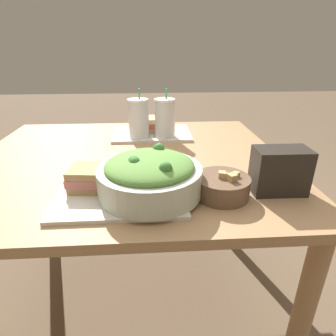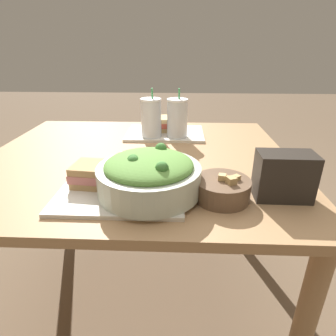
# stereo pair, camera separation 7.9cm
# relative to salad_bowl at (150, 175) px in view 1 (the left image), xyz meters

# --- Properties ---
(ground_plane) EXTENTS (12.00, 12.00, 0.00)m
(ground_plane) POSITION_rel_salad_bowl_xyz_m (-0.08, 0.30, -0.79)
(ground_plane) COLOR brown
(dining_table) EXTENTS (1.17, 1.02, 0.72)m
(dining_table) POSITION_rel_salad_bowl_xyz_m (-0.08, 0.30, -0.16)
(dining_table) COLOR #A37A51
(dining_table) RESTS_ON ground_plane
(tray_near) EXTENTS (0.36, 0.25, 0.01)m
(tray_near) POSITION_rel_salad_bowl_xyz_m (-0.08, -0.00, -0.06)
(tray_near) COLOR beige
(tray_near) RESTS_ON dining_table
(tray_far) EXTENTS (0.36, 0.25, 0.01)m
(tray_far) POSITION_rel_salad_bowl_xyz_m (0.01, 0.59, -0.06)
(tray_far) COLOR beige
(tray_far) RESTS_ON dining_table
(salad_bowl) EXTENTS (0.29, 0.29, 0.12)m
(salad_bowl) POSITION_rel_salad_bowl_xyz_m (0.00, 0.00, 0.00)
(salad_bowl) COLOR beige
(salad_bowl) RESTS_ON tray_near
(soup_bowl) EXTENTS (0.16, 0.16, 0.08)m
(soup_bowl) POSITION_rel_salad_bowl_xyz_m (0.20, -0.01, -0.03)
(soup_bowl) COLOR brown
(soup_bowl) RESTS_ON dining_table
(sandwich_near) EXTENTS (0.14, 0.12, 0.06)m
(sandwich_near) POSITION_rel_salad_bowl_xyz_m (-0.16, 0.04, -0.02)
(sandwich_near) COLOR tan
(sandwich_near) RESTS_ON tray_near
(baguette_near) EXTENTS (0.14, 0.11, 0.06)m
(baguette_near) POSITION_rel_salad_bowl_xyz_m (-0.12, 0.09, -0.03)
(baguette_near) COLOR tan
(baguette_near) RESTS_ON tray_near
(sandwich_far) EXTENTS (0.13, 0.12, 0.06)m
(sandwich_far) POSITION_rel_salad_bowl_xyz_m (0.00, 0.62, -0.02)
(sandwich_far) COLOR tan
(sandwich_far) RESTS_ON tray_far
(baguette_far) EXTENTS (0.10, 0.08, 0.06)m
(baguette_far) POSITION_rel_salad_bowl_xyz_m (0.03, 0.68, -0.03)
(baguette_far) COLOR tan
(baguette_far) RESTS_ON tray_far
(drink_cup_dark) EXTENTS (0.09, 0.09, 0.21)m
(drink_cup_dark) POSITION_rel_salad_bowl_xyz_m (-0.04, 0.52, 0.02)
(drink_cup_dark) COLOR silver
(drink_cup_dark) RESTS_ON tray_far
(drink_cup_red) EXTENTS (0.09, 0.09, 0.21)m
(drink_cup_red) POSITION_rel_salad_bowl_xyz_m (0.07, 0.52, 0.02)
(drink_cup_red) COLOR silver
(drink_cup_red) RESTS_ON tray_far
(chip_bag) EXTENTS (0.15, 0.09, 0.13)m
(chip_bag) POSITION_rel_salad_bowl_xyz_m (0.37, 0.00, -0.00)
(chip_bag) COLOR #28231E
(chip_bag) RESTS_ON dining_table
(napkin_folded) EXTENTS (0.17, 0.12, 0.00)m
(napkin_folded) POSITION_rel_salad_bowl_xyz_m (-0.07, 0.29, -0.07)
(napkin_folded) COLOR white
(napkin_folded) RESTS_ON dining_table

